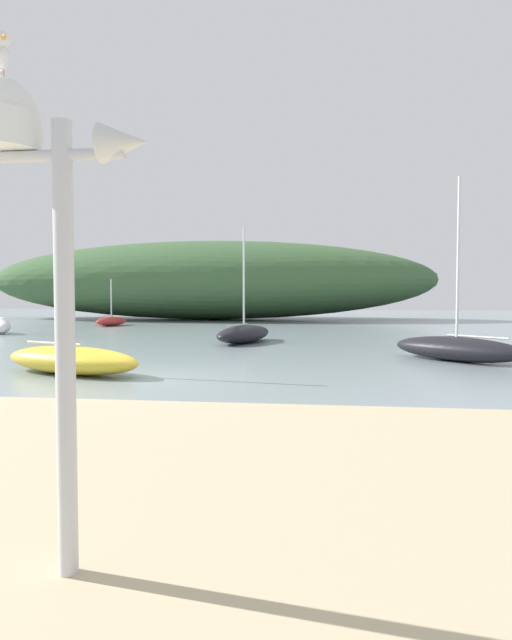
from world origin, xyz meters
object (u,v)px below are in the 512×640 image
at_px(seagull_on_radar, 0,54).
at_px(sailboat_off_point, 71,360).
at_px(sailboat_outer_mooring, 244,334).
at_px(sailboat_by_sandbar, 111,321).
at_px(mast_structure, 25,171).
at_px(sailboat_inner_mooring, 457,348).

distance_m(seagull_on_radar, sailboat_off_point, 10.66).
distance_m(seagull_on_radar, sailboat_outer_mooring, 18.76).
bearing_deg(seagull_on_radar, sailboat_by_sandbar, 111.21).
relative_size(mast_structure, sailboat_inner_mooring, 0.57).
bearing_deg(sailboat_by_sandbar, sailboat_off_point, -70.24).
distance_m(seagull_on_radar, sailboat_by_sandbar, 31.64).
xyz_separation_m(seagull_on_radar, sailboat_off_point, (-4.20, 9.33, -3.00)).
bearing_deg(seagull_on_radar, sailboat_outer_mooring, 94.11).
relative_size(sailboat_off_point, sailboat_inner_mooring, 0.80).
bearing_deg(sailboat_off_point, mast_structure, -65.03).
bearing_deg(seagull_on_radar, sailboat_off_point, 114.23).
bearing_deg(mast_structure, sailboat_outer_mooring, 94.54).
xyz_separation_m(sailboat_by_sandbar, sailboat_inner_mooring, (17.13, -16.14, 0.07)).
relative_size(sailboat_outer_mooring, sailboat_inner_mooring, 0.87).
bearing_deg(sailboat_outer_mooring, sailboat_inner_mooring, -36.67).
bearing_deg(sailboat_outer_mooring, sailboat_by_sandbar, 132.77).
bearing_deg(seagull_on_radar, sailboat_inner_mooring, 66.52).
bearing_deg(sailboat_inner_mooring, sailboat_by_sandbar, 136.70).
distance_m(sailboat_by_sandbar, sailboat_inner_mooring, 23.54).
bearing_deg(sailboat_off_point, seagull_on_radar, -65.77).
bearing_deg(sailboat_inner_mooring, sailboat_outer_mooring, 143.33).
relative_size(seagull_on_radar, sailboat_outer_mooring, 0.06).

